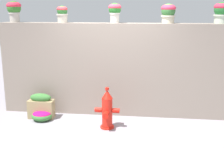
{
  "coord_description": "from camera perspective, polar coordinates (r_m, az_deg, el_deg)",
  "views": [
    {
      "loc": [
        0.68,
        -4.94,
        2.35
      ],
      "look_at": [
        -0.01,
        0.94,
        0.94
      ],
      "focal_mm": 45.66,
      "sensor_mm": 36.0,
      "label": 1
    }
  ],
  "objects": [
    {
      "name": "potted_plant_4",
      "position": [
        6.24,
        21.06,
        11.79
      ],
      "size": [
        0.31,
        0.31,
        0.43
      ],
      "color": "beige",
      "rests_on": "stone_wall"
    },
    {
      "name": "planter_box",
      "position": [
        6.36,
        -14.01,
        -6.18
      ],
      "size": [
        0.54,
        0.24,
        0.55
      ],
      "color": "#938156",
      "rests_on": "ground"
    },
    {
      "name": "stone_wall",
      "position": [
        6.26,
        0.29,
        1.03
      ],
      "size": [
        4.96,
        0.37,
        2.02
      ],
      "primitive_type": "cube",
      "color": "gray",
      "rests_on": "ground"
    },
    {
      "name": "fire_hydrant",
      "position": [
        5.64,
        -0.99,
        -7.14
      ],
      "size": [
        0.49,
        0.4,
        0.83
      ],
      "color": "red",
      "rests_on": "ground"
    },
    {
      "name": "potted_plant_2",
      "position": [
        6.08,
        0.56,
        12.7
      ],
      "size": [
        0.27,
        0.27,
        0.41
      ],
      "color": "beige",
      "rests_on": "stone_wall"
    },
    {
      "name": "potted_plant_0",
      "position": [
        6.77,
        -19.03,
        12.31
      ],
      "size": [
        0.32,
        0.32,
        0.46
      ],
      "color": "#BAB0A5",
      "rests_on": "stone_wall"
    },
    {
      "name": "ground_plane",
      "position": [
        5.51,
        -1.06,
        -11.81
      ],
      "size": [
        24.0,
        24.0,
        0.0
      ],
      "primitive_type": "plane",
      "color": "gray"
    },
    {
      "name": "potted_plant_3",
      "position": [
        6.13,
        11.21,
        12.2
      ],
      "size": [
        0.31,
        0.31,
        0.4
      ],
      "color": "beige",
      "rests_on": "stone_wall"
    },
    {
      "name": "potted_plant_1",
      "position": [
        6.37,
        -9.94,
        12.06
      ],
      "size": [
        0.25,
        0.25,
        0.36
      ],
      "color": "#BEB4A4",
      "rests_on": "stone_wall"
    },
    {
      "name": "flower_bush_left",
      "position": [
        6.28,
        -13.86,
        -7.93
      ],
      "size": [
        0.43,
        0.39,
        0.21
      ],
      "color": "#3A7436",
      "rests_on": "ground"
    }
  ]
}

